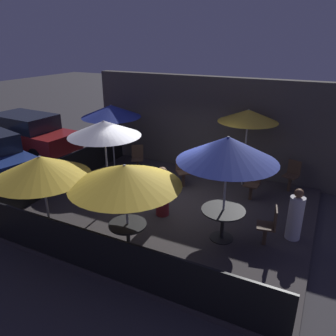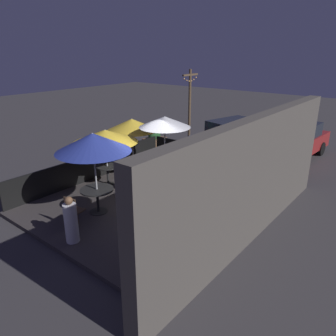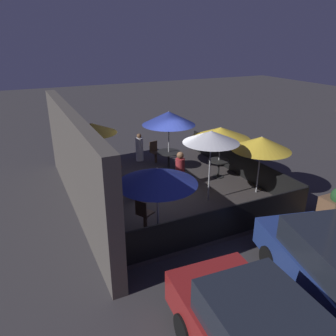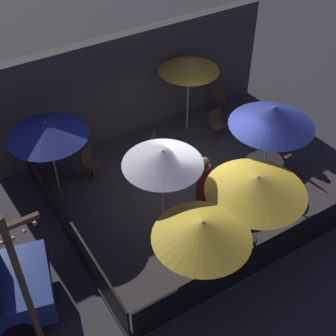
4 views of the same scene
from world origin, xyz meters
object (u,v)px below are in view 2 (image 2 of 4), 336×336
object	(u,v)px
patio_chair_3	(153,223)
planter_box	(155,142)
dining_table_0	(107,170)
patron_0	(146,179)
patio_umbrella_3	(165,122)
patio_chair_2	(198,194)
patio_umbrella_5	(132,125)
light_post	(190,108)
patio_chair_1	(162,255)
patio_umbrella_1	(93,142)
patio_chair_4	(239,179)
patio_umbrella_4	(255,130)
dining_table_1	(97,194)
patio_umbrella_0	(105,136)
patio_umbrella_2	(193,161)
patron_1	(71,222)
parked_car_1	(294,141)
parked_car_0	(233,136)
patio_chair_0	(74,210)

from	to	relation	value
patio_chair_3	planter_box	world-z (taller)	planter_box
dining_table_0	patron_0	world-z (taller)	patron_0
patio_umbrella_3	patio_chair_2	xyz separation A→B (m)	(1.17, 2.25, -1.74)
patio_umbrella_5	dining_table_0	distance (m)	2.25
planter_box	light_post	bearing A→B (deg)	122.47
dining_table_0	patio_chair_1	xyz separation A→B (m)	(2.72, 4.85, -0.03)
patio_umbrella_1	patio_chair_4	bearing A→B (deg)	145.67
dining_table_0	patron_0	distance (m)	1.79
patio_chair_1	patron_0	distance (m)	4.16
patio_umbrella_4	planter_box	xyz separation A→B (m)	(-1.09, -5.60, -1.66)
patio_chair_2	patio_umbrella_1	bearing A→B (deg)	-0.00
patio_chair_4	planter_box	xyz separation A→B (m)	(-2.06, -5.62, -0.13)
patio_umbrella_4	dining_table_1	size ratio (longest dim) A/B	2.26
patio_umbrella_1	patio_umbrella_3	xyz separation A→B (m)	(-3.19, 0.01, 0.06)
patio_umbrella_0	patio_umbrella_5	size ratio (longest dim) A/B	1.10
patio_chair_3	light_post	size ratio (longest dim) A/B	0.23
patio_umbrella_2	planter_box	world-z (taller)	patio_umbrella_2
patio_umbrella_5	patio_chair_4	world-z (taller)	patio_umbrella_5
patio_umbrella_2	patio_umbrella_5	xyz separation A→B (m)	(-3.08, -5.09, -0.37)
patio_chair_4	patron_1	bearing A→B (deg)	41.32
patio_umbrella_3	planter_box	size ratio (longest dim) A/B	2.14
dining_table_0	dining_table_1	size ratio (longest dim) A/B	0.81
patio_chair_1	light_post	distance (m)	9.51
patio_umbrella_1	patio_chair_4	world-z (taller)	patio_umbrella_1
patio_umbrella_1	patio_umbrella_3	distance (m)	3.19
dining_table_1	parked_car_1	xyz separation A→B (m)	(-9.28, 2.68, 0.12)
patio_umbrella_2	dining_table_0	world-z (taller)	patio_umbrella_2
patio_umbrella_1	patio_chair_2	bearing A→B (deg)	131.75
patron_1	parked_car_0	distance (m)	9.80
patio_umbrella_0	patron_1	xyz separation A→B (m)	(3.13, 2.18, -1.25)
patio_umbrella_4	parked_car_1	world-z (taller)	patio_umbrella_4
patio_chair_2	light_post	size ratio (longest dim) A/B	0.24
dining_table_1	patio_chair_2	world-z (taller)	patio_chair_2
patio_chair_0	light_post	xyz separation A→B (m)	(-7.89, -1.73, 1.58)
planter_box	patron_0	bearing A→B (deg)	37.95
patio_umbrella_2	parked_car_1	bearing A→B (deg)	-176.63
patio_umbrella_2	dining_table_0	xyz separation A→B (m)	(-1.29, -4.63, -1.67)
patio_umbrella_4	patron_1	distance (m)	6.82
patron_0	patio_chair_0	bearing A→B (deg)	-41.57
patio_umbrella_3	patio_umbrella_5	bearing A→B (deg)	-97.35
patio_umbrella_1	patio_umbrella_5	size ratio (longest dim) A/B	1.18
patio_umbrella_0	patio_chair_3	size ratio (longest dim) A/B	2.48
patio_umbrella_5	parked_car_1	world-z (taller)	patio_umbrella_5
patio_umbrella_4	patio_chair_2	bearing A→B (deg)	-7.79
planter_box	patio_chair_4	bearing A→B (deg)	69.84
patio_umbrella_1	dining_table_1	distance (m)	1.59
patio_umbrella_3	dining_table_0	size ratio (longest dim) A/B	3.04
planter_box	patio_chair_1	bearing A→B (deg)	42.05
patio_chair_1	patio_umbrella_3	bearing A→B (deg)	-33.94
parked_car_0	patio_chair_0	bearing A→B (deg)	14.56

